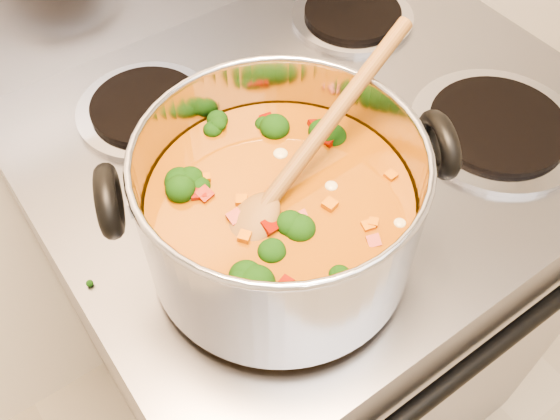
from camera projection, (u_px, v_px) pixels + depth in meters
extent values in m
cube|color=gray|center=(308.00, 292.00, 1.21)|extent=(0.77, 0.67, 0.92)
cylinder|color=black|center=(487.00, 354.00, 0.77)|extent=(0.65, 0.02, 0.02)
cylinder|color=#A5A5AD|center=(274.00, 262.00, 0.71)|extent=(0.23, 0.23, 0.01)
cylinder|color=black|center=(274.00, 258.00, 0.70)|extent=(0.18, 0.18, 0.01)
cylinder|color=#A5A5AD|center=(497.00, 129.00, 0.83)|extent=(0.23, 0.23, 0.01)
cylinder|color=black|center=(498.00, 124.00, 0.83)|extent=(0.18, 0.18, 0.01)
cylinder|color=#A5A5AD|center=(147.00, 110.00, 0.86)|extent=(0.19, 0.19, 0.01)
cylinder|color=black|center=(146.00, 105.00, 0.85)|extent=(0.15, 0.15, 0.01)
cylinder|color=#A5A5AD|center=(352.00, 17.00, 0.99)|extent=(0.19, 0.19, 0.01)
cylinder|color=black|center=(353.00, 13.00, 0.98)|extent=(0.15, 0.15, 0.01)
cylinder|color=#AAABB3|center=(280.00, 207.00, 0.64)|extent=(0.29, 0.29, 0.15)
torus|color=#AAABB3|center=(280.00, 156.00, 0.58)|extent=(0.29, 0.29, 0.01)
cylinder|color=#96510D|center=(280.00, 224.00, 0.66)|extent=(0.27, 0.27, 0.10)
torus|color=black|center=(109.00, 201.00, 0.57)|extent=(0.05, 0.08, 0.08)
torus|color=black|center=(439.00, 145.00, 0.62)|extent=(0.05, 0.08, 0.08)
ellipsoid|color=black|center=(172.00, 197.00, 0.62)|extent=(0.04, 0.04, 0.03)
ellipsoid|color=black|center=(331.00, 197.00, 0.62)|extent=(0.04, 0.04, 0.03)
ellipsoid|color=black|center=(273.00, 198.00, 0.62)|extent=(0.04, 0.04, 0.03)
ellipsoid|color=black|center=(268.00, 205.00, 0.62)|extent=(0.04, 0.04, 0.03)
ellipsoid|color=black|center=(323.00, 227.00, 0.60)|extent=(0.04, 0.04, 0.03)
ellipsoid|color=black|center=(351.00, 154.00, 0.66)|extent=(0.04, 0.04, 0.03)
ellipsoid|color=black|center=(318.00, 137.00, 0.67)|extent=(0.04, 0.04, 0.03)
ellipsoid|color=black|center=(180.00, 249.00, 0.58)|extent=(0.04, 0.04, 0.03)
ellipsoid|color=black|center=(364.00, 151.00, 0.66)|extent=(0.04, 0.04, 0.03)
ellipsoid|color=maroon|center=(327.00, 139.00, 0.67)|extent=(0.01, 0.01, 0.01)
ellipsoid|color=maroon|center=(347.00, 198.00, 0.62)|extent=(0.01, 0.01, 0.01)
ellipsoid|color=maroon|center=(176.00, 209.00, 0.61)|extent=(0.01, 0.01, 0.01)
ellipsoid|color=maroon|center=(328.00, 151.00, 0.66)|extent=(0.01, 0.01, 0.01)
ellipsoid|color=maroon|center=(342.00, 261.00, 0.58)|extent=(0.01, 0.01, 0.01)
ellipsoid|color=maroon|center=(230.00, 119.00, 0.69)|extent=(0.01, 0.01, 0.01)
ellipsoid|color=maroon|center=(282.00, 226.00, 0.60)|extent=(0.01, 0.01, 0.01)
ellipsoid|color=maroon|center=(172.00, 252.00, 0.58)|extent=(0.01, 0.01, 0.01)
ellipsoid|color=maroon|center=(189.00, 219.00, 0.61)|extent=(0.01, 0.01, 0.01)
ellipsoid|color=maroon|center=(274.00, 119.00, 0.69)|extent=(0.01, 0.01, 0.01)
ellipsoid|color=maroon|center=(239.00, 216.00, 0.61)|extent=(0.01, 0.01, 0.01)
ellipsoid|color=maroon|center=(357.00, 233.00, 0.60)|extent=(0.01, 0.01, 0.01)
ellipsoid|color=#B95D0A|center=(225.00, 172.00, 0.64)|extent=(0.01, 0.01, 0.01)
ellipsoid|color=#B95D0A|center=(231.00, 199.00, 0.62)|extent=(0.01, 0.01, 0.01)
ellipsoid|color=#B95D0A|center=(367.00, 155.00, 0.66)|extent=(0.01, 0.01, 0.01)
ellipsoid|color=#B95D0A|center=(233.00, 178.00, 0.64)|extent=(0.01, 0.01, 0.01)
ellipsoid|color=#B95D0A|center=(244.00, 226.00, 0.60)|extent=(0.01, 0.01, 0.01)
ellipsoid|color=#B95D0A|center=(384.00, 179.00, 0.64)|extent=(0.01, 0.01, 0.01)
ellipsoid|color=#B95D0A|center=(355.00, 213.00, 0.61)|extent=(0.01, 0.01, 0.01)
ellipsoid|color=#B95D0A|center=(295.00, 237.00, 0.59)|extent=(0.01, 0.01, 0.01)
ellipsoid|color=beige|center=(258.00, 115.00, 0.69)|extent=(0.02, 0.02, 0.01)
ellipsoid|color=beige|center=(291.00, 164.00, 0.65)|extent=(0.02, 0.02, 0.01)
ellipsoid|color=beige|center=(292.00, 245.00, 0.59)|extent=(0.02, 0.02, 0.01)
ellipsoid|color=beige|center=(372.00, 167.00, 0.65)|extent=(0.02, 0.02, 0.01)
ellipsoid|color=beige|center=(268.00, 265.00, 0.57)|extent=(0.02, 0.02, 0.01)
ellipsoid|color=brown|center=(251.00, 225.00, 0.60)|extent=(0.09, 0.07, 0.04)
cylinder|color=brown|center=(331.00, 120.00, 0.63)|extent=(0.25, 0.08, 0.11)
ellipsoid|color=black|center=(463.00, 256.00, 0.71)|extent=(0.01, 0.01, 0.01)
ellipsoid|color=black|center=(150.00, 186.00, 0.77)|extent=(0.01, 0.01, 0.01)
ellipsoid|color=black|center=(166.00, 149.00, 0.81)|extent=(0.01, 0.01, 0.01)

